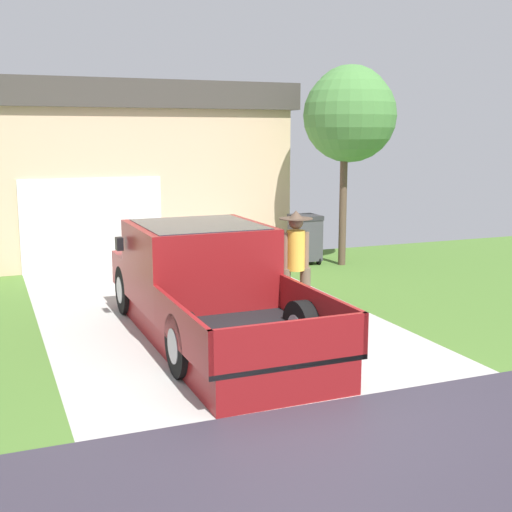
{
  "coord_description": "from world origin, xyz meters",
  "views": [
    {
      "loc": [
        -3.27,
        -6.35,
        2.95
      ],
      "look_at": [
        0.64,
        3.33,
        1.06
      ],
      "focal_mm": 47.52,
      "sensor_mm": 36.0,
      "label": 1
    }
  ],
  "objects": [
    {
      "name": "wheeled_trash_bin",
      "position": [
        3.54,
        7.47,
        0.61
      ],
      "size": [
        0.6,
        0.72,
        1.12
      ],
      "color": "#424247",
      "rests_on": "ground"
    },
    {
      "name": "ground",
      "position": [
        0.0,
        -1.86,
        -0.01
      ],
      "size": [
        29.2,
        18.6,
        0.18
      ],
      "color": "#B3B1AA"
    },
    {
      "name": "person_with_hat",
      "position": [
        1.11,
        2.86,
        0.99
      ],
      "size": [
        0.51,
        0.51,
        1.81
      ],
      "rotation": [
        0.0,
        0.0,
        3.03
      ],
      "color": "brown",
      "rests_on": "ground"
    },
    {
      "name": "front_yard_tree",
      "position": [
        4.45,
        7.15,
        3.43
      ],
      "size": [
        2.08,
        2.17,
        4.48
      ],
      "color": "brown",
      "rests_on": "ground"
    },
    {
      "name": "handbag",
      "position": [
        1.26,
        2.56,
        0.11
      ],
      "size": [
        0.34,
        0.2,
        0.39
      ],
      "color": "#232328",
      "rests_on": "ground"
    },
    {
      "name": "pickup_truck",
      "position": [
        -0.3,
        3.09,
        0.72
      ],
      "size": [
        2.09,
        5.24,
        1.62
      ],
      "rotation": [
        0.0,
        0.0,
        0.01
      ],
      "color": "maroon",
      "rests_on": "ground"
    },
    {
      "name": "house_with_garage",
      "position": [
        -1.08,
        11.91,
        2.08
      ],
      "size": [
        9.79,
        7.03,
        4.12
      ],
      "color": "#D7B490",
      "rests_on": "ground"
    }
  ]
}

